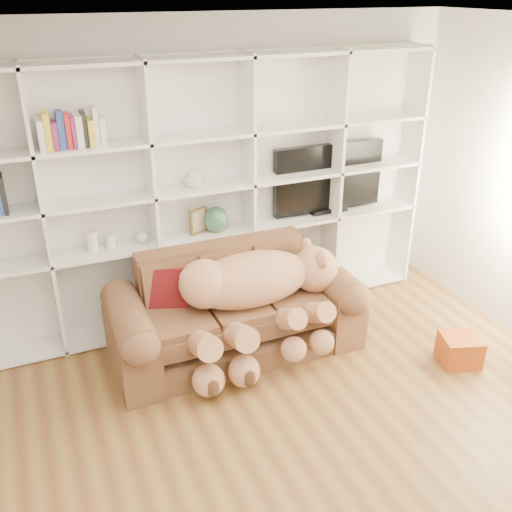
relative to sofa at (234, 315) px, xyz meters
name	(u,v)px	position (x,y,z in m)	size (l,w,h in m)	color
floor	(324,491)	(-0.06, -1.70, -0.33)	(5.00, 5.00, 0.00)	brown
ceiling	(356,36)	(-0.06, -1.70, 2.37)	(5.00, 5.00, 0.00)	white
wall_back	(194,175)	(-0.06, 0.80, 1.02)	(5.00, 0.02, 2.70)	silver
bookshelf	(172,188)	(-0.30, 0.67, 0.97)	(4.43, 0.35, 2.40)	white
sofa	(234,315)	(0.00, 0.00, 0.00)	(2.10, 0.91, 0.88)	brown
teddy_bear	(256,293)	(0.12, -0.18, 0.28)	(1.54, 0.85, 0.90)	tan
throw_pillow	(167,289)	(-0.54, 0.15, 0.29)	(0.36, 0.12, 0.36)	#5C0F14
gift_box	(460,350)	(1.66, -0.94, -0.21)	(0.31, 0.29, 0.25)	#AD4817
tv	(328,179)	(1.24, 0.66, 0.87)	(1.14, 0.18, 0.67)	black
picture_frame	(198,221)	(-0.10, 0.61, 0.66)	(0.18, 0.03, 0.23)	#503A1B
green_vase	(216,219)	(0.07, 0.61, 0.65)	(0.23, 0.23, 0.23)	#315F40
figurine_tall	(92,241)	(-1.03, 0.61, 0.62)	(0.09, 0.09, 0.18)	silver
figurine_short	(111,241)	(-0.88, 0.61, 0.60)	(0.08, 0.08, 0.14)	silver
snow_globe	(142,237)	(-0.61, 0.61, 0.59)	(0.10, 0.10, 0.10)	silver
shelf_vase	(193,177)	(-0.13, 0.61, 1.07)	(0.17, 0.17, 0.18)	beige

